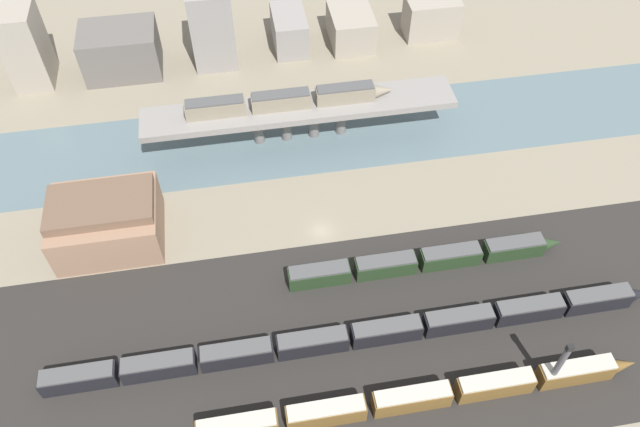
% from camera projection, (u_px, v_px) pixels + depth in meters
% --- Properties ---
extents(ground_plane, '(400.00, 400.00, 0.00)m').
position_uv_depth(ground_plane, '(321.00, 231.00, 119.31)').
color(ground_plane, gray).
extents(railbed_yard, '(280.00, 42.00, 0.01)m').
position_uv_depth(railbed_yard, '(346.00, 342.00, 104.04)').
color(railbed_yard, '#282623').
rests_on(railbed_yard, ground).
extents(river_water, '(320.00, 23.84, 0.01)m').
position_uv_depth(river_water, '(300.00, 136.00, 136.50)').
color(river_water, slate).
rests_on(river_water, ground).
extents(bridge, '(65.90, 9.36, 8.69)m').
position_uv_depth(bridge, '(300.00, 110.00, 130.87)').
color(bridge, gray).
rests_on(bridge, ground).
extents(train_on_bridge, '(43.48, 3.13, 3.65)m').
position_uv_depth(train_on_bridge, '(289.00, 100.00, 128.27)').
color(train_on_bridge, gray).
rests_on(train_on_bridge, bridge).
extents(train_yard_near, '(69.86, 2.82, 4.11)m').
position_uv_depth(train_yard_near, '(420.00, 397.00, 95.64)').
color(train_yard_near, brown).
rests_on(train_yard_near, ground).
extents(train_yard_mid, '(102.66, 3.04, 3.90)m').
position_uv_depth(train_yard_mid, '(358.00, 336.00, 102.62)').
color(train_yard_mid, black).
rests_on(train_yard_mid, ground).
extents(train_yard_far, '(51.16, 3.17, 3.74)m').
position_uv_depth(train_yard_far, '(426.00, 260.00, 112.66)').
color(train_yard_far, '#23381E').
rests_on(train_yard_far, ground).
extents(warehouse_building, '(19.18, 15.60, 10.71)m').
position_uv_depth(warehouse_building, '(107.00, 221.00, 114.35)').
color(warehouse_building, '#937056').
rests_on(warehouse_building, ground).
extents(signal_tower, '(1.00, 0.96, 12.71)m').
position_uv_depth(signal_tower, '(558.00, 367.00, 94.41)').
color(signal_tower, '#4C4C51').
rests_on(signal_tower, ground).
extents(city_block_far_left, '(8.58, 10.98, 18.71)m').
position_uv_depth(city_block_far_left, '(25.00, 46.00, 142.23)').
color(city_block_far_left, gray).
rests_on(city_block_far_left, ground).
extents(city_block_left, '(17.65, 12.78, 11.11)m').
position_uv_depth(city_block_left, '(121.00, 51.00, 147.51)').
color(city_block_left, '#605B56').
rests_on(city_block_left, ground).
extents(city_block_center, '(9.99, 9.99, 19.53)m').
position_uv_depth(city_block_center, '(212.00, 26.00, 146.67)').
color(city_block_center, gray).
rests_on(city_block_center, ground).
extents(city_block_right, '(8.02, 13.66, 8.83)m').
position_uv_depth(city_block_right, '(289.00, 30.00, 154.89)').
color(city_block_right, gray).
rests_on(city_block_right, ground).
extents(city_block_far_right, '(10.38, 13.74, 8.36)m').
position_uv_depth(city_block_far_right, '(351.00, 27.00, 156.11)').
color(city_block_far_right, gray).
rests_on(city_block_far_right, ground).
extents(city_block_tall, '(13.30, 8.05, 9.70)m').
position_uv_depth(city_block_tall, '(431.00, 17.00, 157.87)').
color(city_block_tall, gray).
rests_on(city_block_tall, ground).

